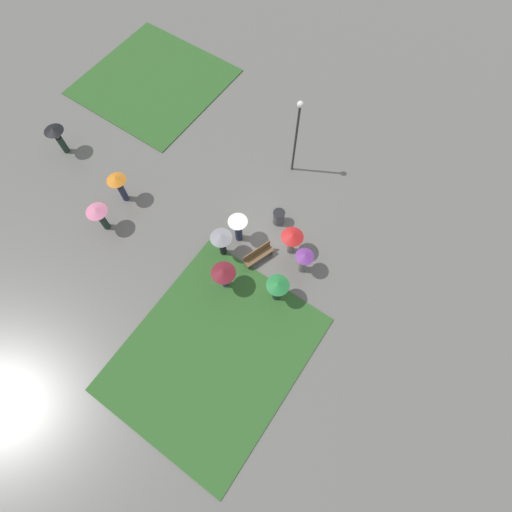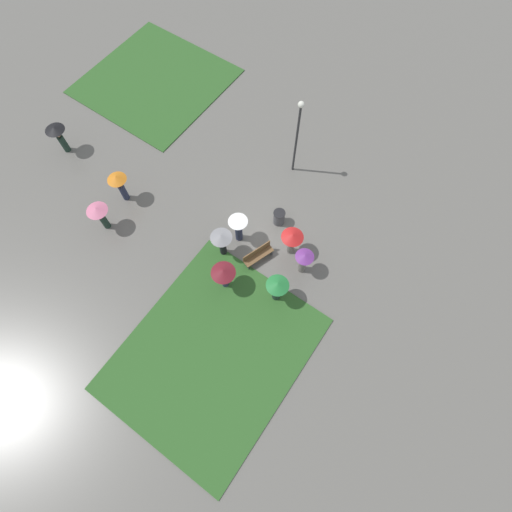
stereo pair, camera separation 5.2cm
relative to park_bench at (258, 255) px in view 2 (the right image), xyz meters
name	(u,v)px [view 2 (the right image)]	position (x,y,z in m)	size (l,w,h in m)	color
ground_plane	(260,237)	(1.08, 0.61, -0.46)	(90.00, 90.00, 0.00)	#66635E
lawn_patch_near	(213,353)	(-5.15, -1.08, -0.43)	(9.08, 7.50, 0.06)	#2D5B26
lawn_patch_far	(155,81)	(6.47, 12.54, -0.43)	(8.18, 8.28, 0.06)	#2D5B26
park_bench	(258,255)	(0.00, 0.00, 0.00)	(1.68, 0.95, 0.90)	brown
lamp_post	(298,130)	(5.73, 1.57, 2.70)	(0.32, 0.32, 5.01)	#2D2D30
trash_bin	(279,217)	(2.40, 0.31, 0.00)	(0.63, 0.63, 0.93)	#4C4C51
crowd_person_maroon	(224,274)	(-2.10, 0.49, 0.97)	(1.17, 1.17, 1.85)	#282D47
crowd_person_green	(277,288)	(-1.20, -1.92, 0.85)	(1.08, 1.08, 1.89)	#1E3328
crowd_person_white	(238,225)	(0.42, 1.48, 0.89)	(0.98, 0.98, 2.00)	#282D47
crowd_person_red	(292,239)	(1.30, -1.12, 0.90)	(1.10, 1.10, 1.81)	slate
crowd_person_purple	(304,260)	(0.76, -2.16, 0.67)	(0.91, 0.91, 1.74)	slate
crowd_person_grey	(222,240)	(-0.73, 1.64, 0.90)	(1.08, 1.08, 1.90)	black
lone_walker_far_path	(99,213)	(-3.03, 7.64, 0.88)	(1.09, 1.09, 1.83)	#1E3328
lone_walker_mid_plaza	(119,183)	(-1.13, 8.02, 0.94)	(1.00, 1.00, 1.98)	#282D47
lone_walker_near_lawn	(58,135)	(-0.66, 13.10, 0.83)	(1.08, 1.08, 1.87)	#1E3328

